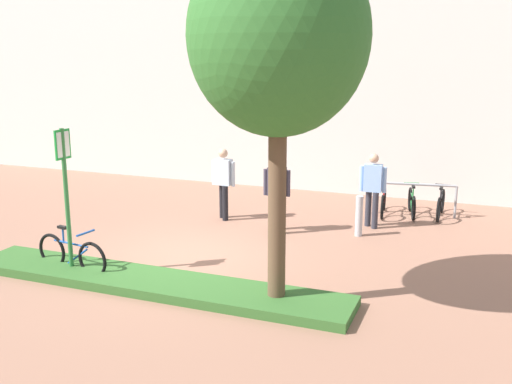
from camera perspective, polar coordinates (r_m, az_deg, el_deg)
ground_plane at (r=11.75m, az=-6.61°, el=-6.33°), size 60.00×60.00×0.00m
building_facade at (r=17.73m, az=4.18°, el=16.68°), size 28.00×1.20×10.00m
planter_strip at (r=10.41m, az=-10.00°, el=-8.58°), size 7.00×1.10×0.16m
tree_sidewalk at (r=8.82m, az=2.18°, el=14.63°), size 2.67×2.67×5.63m
parking_sign_post at (r=10.88m, az=-17.89°, el=0.99°), size 0.08×0.36×2.66m
bike_at_sign at (r=11.33m, az=-17.33°, el=-5.73°), size 1.67×0.42×0.86m
bike_rack_cluster at (r=15.05m, az=14.79°, el=-0.94°), size 2.09×1.79×0.83m
bollard_steel at (r=13.12m, az=9.90°, el=-2.30°), size 0.16×0.16×0.90m
person_suited_navy at (r=13.10m, az=2.02°, el=0.28°), size 0.61×0.40×1.72m
person_casual_tan at (r=14.15m, az=-3.16°, el=1.24°), size 0.61×0.34×1.72m
person_shirt_white at (r=13.71m, az=11.18°, el=0.61°), size 0.61×0.29×1.72m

